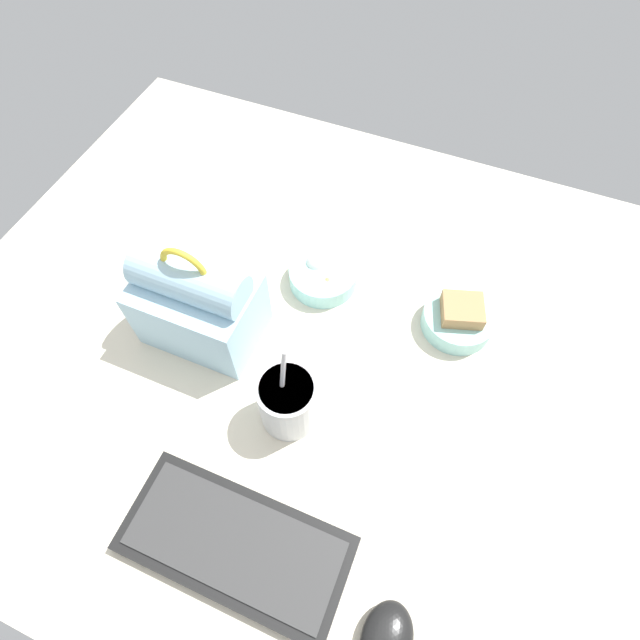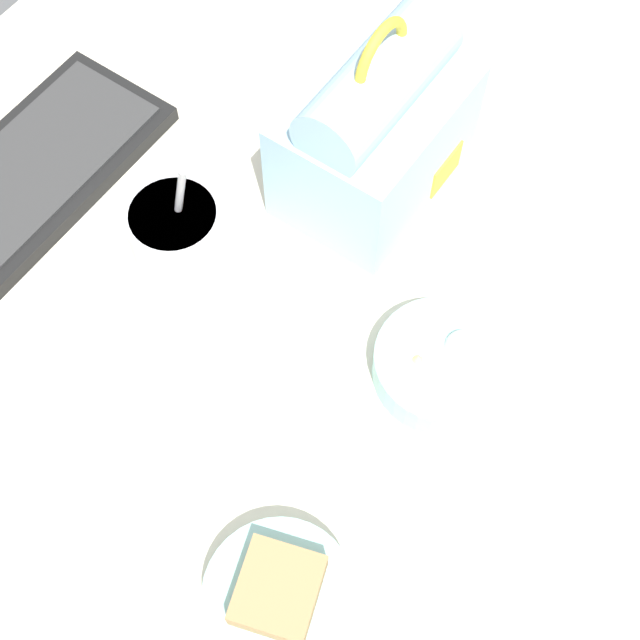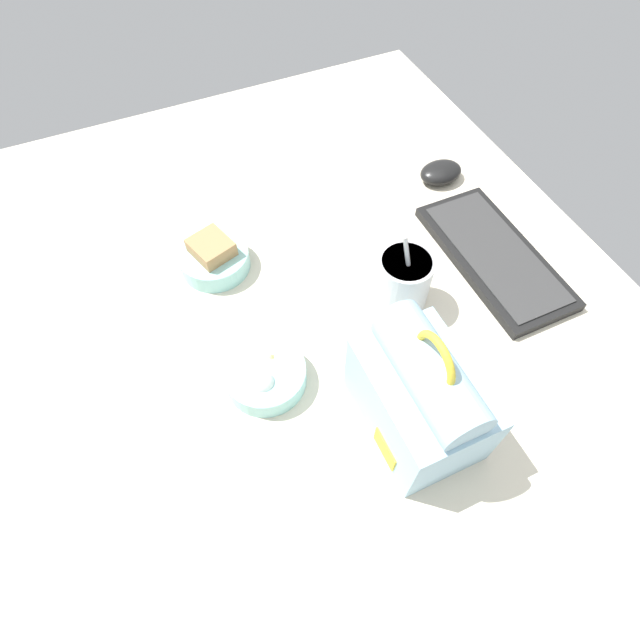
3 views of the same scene
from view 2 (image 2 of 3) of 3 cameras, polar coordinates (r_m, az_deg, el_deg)
name	(u,v)px [view 2 (image 2 of 3)]	position (r cm, az deg, el deg)	size (l,w,h in cm)	color
desk_surface	(295,366)	(85.84, -1.62, -2.94)	(140.00, 110.00, 2.00)	beige
keyboard	(28,179)	(99.45, -18.17, 8.60)	(31.79, 14.55, 2.10)	black
lunch_bag	(375,130)	(89.16, 3.55, 12.05)	(19.21, 13.68, 21.95)	#9EC6DB
soup_cup	(180,243)	(85.76, -8.96, 4.87)	(9.09, 9.09, 17.64)	silver
bento_bowl_sandwich	(279,596)	(75.93, -2.61, -17.26)	(12.49, 12.49, 6.46)	#93D1CC
bento_bowl_snacks	(441,364)	(83.33, 7.74, -2.82)	(12.62, 12.62, 5.31)	#93D1CC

